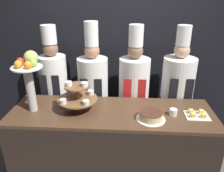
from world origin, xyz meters
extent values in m
cube|color=black|center=(0.00, 1.32, 1.40)|extent=(10.00, 0.06, 2.80)
cube|color=black|center=(0.00, 0.34, 0.46)|extent=(2.18, 0.69, 0.92)
cube|color=#4C3321|center=(0.00, 0.34, 0.93)|extent=(2.18, 0.69, 0.03)
cylinder|color=brown|center=(-0.36, 0.37, 0.96)|extent=(0.19, 0.19, 0.02)
cylinder|color=brown|center=(-0.36, 0.37, 1.09)|extent=(0.04, 0.04, 0.28)
cylinder|color=brown|center=(-0.36, 0.37, 1.07)|extent=(0.43, 0.43, 0.02)
cylinder|color=brown|center=(-0.36, 0.37, 1.22)|extent=(0.26, 0.26, 0.02)
cylinder|color=silver|center=(-0.25, 0.24, 1.10)|extent=(0.07, 0.07, 0.04)
cylinder|color=gold|center=(-0.25, 0.24, 1.09)|extent=(0.06, 0.06, 0.03)
cylinder|color=silver|center=(-0.24, 0.48, 1.10)|extent=(0.07, 0.07, 0.04)
cylinder|color=red|center=(-0.24, 0.48, 1.09)|extent=(0.06, 0.06, 0.03)
cylinder|color=silver|center=(-0.48, 0.49, 1.10)|extent=(0.07, 0.07, 0.04)
cylinder|color=beige|center=(-0.48, 0.49, 1.09)|extent=(0.06, 0.06, 0.03)
cylinder|color=silver|center=(-0.49, 0.25, 1.10)|extent=(0.07, 0.07, 0.04)
cylinder|color=green|center=(-0.49, 0.25, 1.09)|extent=(0.06, 0.06, 0.03)
cylinder|color=white|center=(-0.28, 0.36, 1.25)|extent=(0.07, 0.07, 0.04)
cylinder|color=white|center=(-0.45, 0.37, 1.25)|extent=(0.07, 0.07, 0.04)
cylinder|color=#B2ADA8|center=(-0.84, 0.32, 1.19)|extent=(0.09, 0.09, 0.48)
cylinder|color=white|center=(-0.84, 0.32, 1.44)|extent=(0.31, 0.31, 0.01)
sphere|color=#84B742|center=(-0.76, 0.31, 1.48)|extent=(0.07, 0.07, 0.07)
sphere|color=#ADC160|center=(-0.82, 0.39, 1.51)|extent=(0.14, 0.14, 0.14)
sphere|color=red|center=(-0.91, 0.34, 1.48)|extent=(0.08, 0.08, 0.08)
sphere|color=orange|center=(-0.90, 0.26, 1.48)|extent=(0.08, 0.08, 0.08)
sphere|color=orange|center=(-0.80, 0.25, 1.48)|extent=(0.08, 0.08, 0.08)
cylinder|color=white|center=(0.40, 0.21, 0.95)|extent=(0.29, 0.29, 0.01)
cylinder|color=#E0BC89|center=(0.40, 0.21, 0.99)|extent=(0.23, 0.23, 0.07)
cylinder|color=#472819|center=(0.40, 0.21, 1.03)|extent=(0.23, 0.23, 0.01)
cylinder|color=white|center=(0.64, 0.30, 0.99)|extent=(0.08, 0.08, 0.07)
cube|color=white|center=(0.89, 0.30, 0.95)|extent=(0.24, 0.20, 0.01)
cube|color=#EFCC56|center=(0.83, 0.26, 0.98)|extent=(0.04, 0.04, 0.04)
cube|color=#EFCC56|center=(0.94, 0.26, 0.98)|extent=(0.04, 0.04, 0.04)
cube|color=#EFCC56|center=(0.83, 0.34, 0.98)|extent=(0.04, 0.04, 0.04)
cube|color=#EFCC56|center=(0.94, 0.34, 0.98)|extent=(0.04, 0.04, 0.04)
cube|color=#28282D|center=(-0.80, 0.93, 0.43)|extent=(0.27, 0.15, 0.87)
cylinder|color=white|center=(-0.80, 0.93, 1.12)|extent=(0.36, 0.36, 0.52)
cube|color=black|center=(-0.80, 0.76, 1.02)|extent=(0.25, 0.01, 0.33)
sphere|color=#846047|center=(-0.80, 0.93, 1.48)|extent=(0.19, 0.19, 0.19)
cylinder|color=white|center=(-0.80, 0.93, 1.65)|extent=(0.18, 0.18, 0.23)
cube|color=#38332D|center=(-0.28, 0.93, 0.41)|extent=(0.29, 0.16, 0.82)
cylinder|color=silver|center=(-0.28, 0.93, 1.09)|extent=(0.39, 0.39, 0.54)
cube|color=black|center=(-0.28, 0.75, 0.98)|extent=(0.27, 0.01, 0.34)
sphere|color=#A37556|center=(-0.28, 0.93, 1.46)|extent=(0.19, 0.19, 0.19)
cylinder|color=white|center=(-0.28, 0.93, 1.66)|extent=(0.17, 0.17, 0.29)
cube|color=black|center=(0.26, 0.93, 0.42)|extent=(0.29, 0.16, 0.84)
cylinder|color=white|center=(0.26, 0.93, 1.10)|extent=(0.39, 0.39, 0.53)
cube|color=red|center=(0.26, 0.75, 1.00)|extent=(0.27, 0.01, 0.34)
sphere|color=#846047|center=(0.26, 0.93, 1.46)|extent=(0.19, 0.19, 0.19)
cylinder|color=white|center=(0.26, 0.93, 1.65)|extent=(0.18, 0.18, 0.26)
cube|color=#28282D|center=(0.81, 0.93, 0.43)|extent=(0.31, 0.17, 0.86)
cylinder|color=white|center=(0.81, 0.93, 1.12)|extent=(0.41, 0.41, 0.52)
cube|color=black|center=(0.81, 0.74, 1.02)|extent=(0.29, 0.01, 0.33)
sphere|color=tan|center=(0.81, 0.93, 1.48)|extent=(0.19, 0.19, 0.19)
cylinder|color=white|center=(0.81, 0.93, 1.66)|extent=(0.17, 0.17, 0.24)
camera|label=1|loc=(0.14, -1.69, 2.12)|focal=35.00mm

